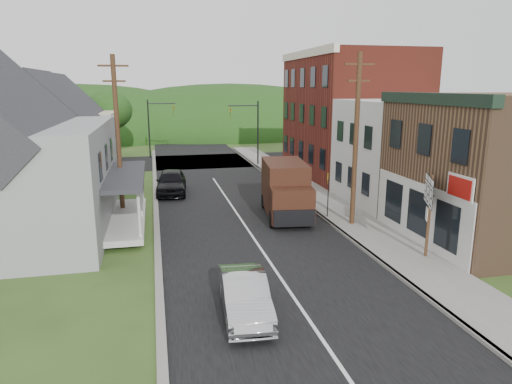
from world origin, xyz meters
TOP-DOWN VIEW (x-y plane):
  - ground at (0.00, 0.00)m, footprint 120.00×120.00m
  - road at (0.00, 10.00)m, footprint 9.00×90.00m
  - cross_road at (0.00, 27.00)m, footprint 60.00×9.00m
  - sidewalk_right at (5.90, 8.00)m, footprint 2.80×55.00m
  - curb_right at (4.55, 8.00)m, footprint 0.20×55.00m
  - curb_left at (-4.65, 8.00)m, footprint 0.30×55.00m
  - storefront_tan at (11.30, 0.00)m, footprint 8.00×8.00m
  - storefront_white at (11.30, 7.50)m, footprint 8.00×7.00m
  - storefront_red at (11.30, 17.00)m, footprint 8.00×12.00m
  - house_blue at (-11.00, 17.00)m, footprint 7.14×8.16m
  - house_cream at (-11.50, 26.00)m, footprint 7.14×8.16m
  - utility_pole_right at (5.60, 3.50)m, footprint 1.60×0.26m
  - utility_pole_left at (-6.50, 8.00)m, footprint 1.60×0.26m
  - traffic_signal_right at (4.30, 23.50)m, footprint 2.87×0.20m
  - traffic_signal_left at (-4.30, 30.50)m, footprint 2.87×0.20m
  - tree_left_d at (-9.00, 32.00)m, footprint 4.80×4.80m
  - forested_ridge at (0.00, 55.00)m, footprint 90.00×30.00m
  - silver_sedan at (-1.93, -4.85)m, footprint 1.72×4.21m
  - dark_sedan at (-3.52, 13.26)m, footprint 2.35×5.05m
  - delivery_van at (2.62, 6.00)m, footprint 2.93×5.81m
  - route_sign_cluster at (6.65, -1.69)m, footprint 0.91×1.89m
  - warning_sign at (4.78, 5.03)m, footprint 0.29×0.65m

SIDE VIEW (x-z plane):
  - ground at x=0.00m, z-range 0.00..0.00m
  - road at x=0.00m, z-range -0.01..0.01m
  - cross_road at x=0.00m, z-range -0.01..0.01m
  - forested_ridge at x=0.00m, z-range -8.00..8.00m
  - curb_left at x=-4.65m, z-range 0.00..0.12m
  - sidewalk_right at x=5.90m, z-range 0.00..0.15m
  - curb_right at x=4.55m, z-range 0.00..0.15m
  - silver_sedan at x=-1.93m, z-range 0.00..1.36m
  - dark_sedan at x=-3.52m, z-range 0.00..1.68m
  - delivery_van at x=2.62m, z-range 0.02..3.14m
  - warning_sign at x=4.78m, z-range 0.50..3.05m
  - route_sign_cluster at x=6.65m, z-range 0.68..4.25m
  - storefront_white at x=11.30m, z-range 0.00..6.50m
  - storefront_tan at x=11.30m, z-range 0.00..7.00m
  - house_blue at x=-11.00m, z-range 0.05..7.33m
  - house_cream at x=-11.50m, z-range 0.05..7.33m
  - traffic_signal_right at x=4.30m, z-range 0.76..6.76m
  - traffic_signal_left at x=-4.30m, z-range 0.76..6.76m
  - utility_pole_right at x=5.60m, z-range 0.16..9.16m
  - utility_pole_left at x=-6.50m, z-range 0.16..9.16m
  - tree_left_d at x=-9.00m, z-range 1.41..8.35m
  - storefront_red at x=11.30m, z-range 0.00..10.00m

